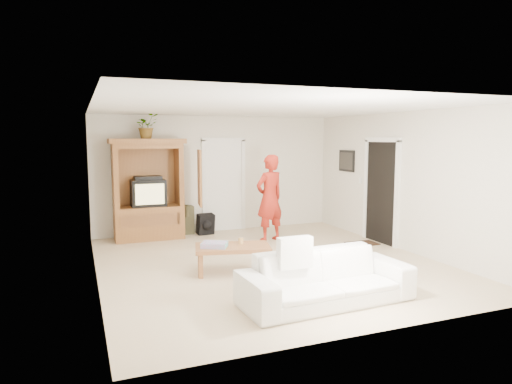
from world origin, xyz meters
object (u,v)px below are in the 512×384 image
man (270,198)px  sofa (326,278)px  coffee_table (233,249)px  armoire (149,196)px

man → sofa: size_ratio=0.80×
man → coffee_table: man is taller
coffee_table → armoire: bearing=119.6°
armoire → sofa: armoire is taller
man → sofa: (-0.73, -3.55, -0.56)m
armoire → coffee_table: armoire is taller
coffee_table → sofa: bearing=-54.2°
sofa → man: bearing=75.6°
armoire → coffee_table: (0.84, -2.96, -0.53)m
armoire → coffee_table: 3.12m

